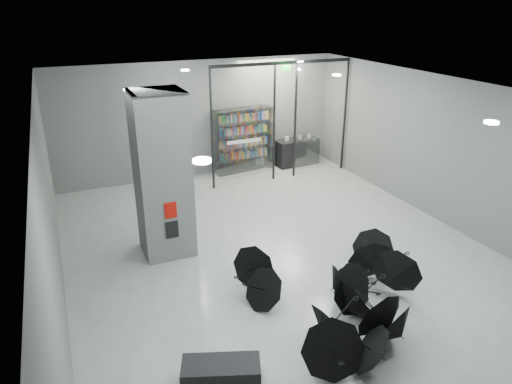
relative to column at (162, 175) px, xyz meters
name	(u,v)px	position (x,y,z in m)	size (l,w,h in m)	color
room	(297,152)	(2.50, -2.00, 0.84)	(14.00, 14.02, 4.01)	gray
column	(162,175)	(0.00, 0.00, 0.00)	(1.20, 1.20, 4.00)	slate
fire_cabinet	(171,210)	(0.00, -0.62, -0.65)	(0.28, 0.04, 0.38)	#A50A07
info_panel	(172,230)	(0.00, -0.62, -1.15)	(0.30, 0.03, 0.42)	black
exit_sign	(286,68)	(4.90, 3.30, 1.82)	(0.30, 0.06, 0.15)	#0CE533
glass_partition	(282,117)	(4.89, 3.50, 0.18)	(5.06, 0.08, 4.00)	silver
bench	(221,373)	(-0.27, -4.75, -1.79)	(1.28, 0.55, 0.41)	black
bookshelf	(243,140)	(3.96, 4.75, -0.84)	(2.10, 0.42, 2.31)	black
shop_counter	(297,152)	(6.08, 4.56, -1.51)	(1.64, 0.66, 0.98)	black
umbrella_cluster	(348,303)	(2.63, -4.07, -1.69)	(4.32, 4.47, 1.30)	black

